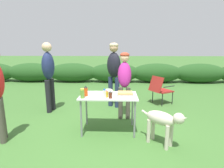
# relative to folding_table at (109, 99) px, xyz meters

# --- Properties ---
(ground_plane) EXTENTS (60.00, 60.00, 0.00)m
(ground_plane) POSITION_rel_folding_table_xyz_m (0.00, 0.00, -0.66)
(ground_plane) COLOR #3D6B2D
(shrub_hedge) EXTENTS (14.40, 0.90, 0.90)m
(shrub_hedge) POSITION_rel_folding_table_xyz_m (-0.00, 4.98, -0.21)
(shrub_hedge) COLOR #234C1E
(shrub_hedge) RESTS_ON ground
(folding_table) EXTENTS (1.10, 0.64, 0.74)m
(folding_table) POSITION_rel_folding_table_xyz_m (0.00, 0.00, 0.00)
(folding_table) COLOR silver
(folding_table) RESTS_ON ground
(food_tray) EXTENTS (0.33, 0.25, 0.06)m
(food_tray) POSITION_rel_folding_table_xyz_m (0.32, 0.04, 0.10)
(food_tray) COLOR #9E9EA3
(food_tray) RESTS_ON folding_table
(plate_stack) EXTENTS (0.25, 0.25, 0.02)m
(plate_stack) POSITION_rel_folding_table_xyz_m (-0.28, 0.12, 0.09)
(plate_stack) COLOR white
(plate_stack) RESTS_ON folding_table
(mixing_bowl) EXTENTS (0.19, 0.19, 0.09)m
(mixing_bowl) POSITION_rel_folding_table_xyz_m (-0.01, 0.14, 0.12)
(mixing_bowl) COLOR #ADBC99
(mixing_bowl) RESTS_ON folding_table
(paper_cup_stack) EXTENTS (0.08, 0.08, 0.11)m
(paper_cup_stack) POSITION_rel_folding_table_xyz_m (0.04, -0.09, 0.13)
(paper_cup_stack) COLOR white
(paper_cup_stack) RESTS_ON folding_table
(mayo_bottle) EXTENTS (0.06, 0.06, 0.19)m
(mayo_bottle) POSITION_rel_folding_table_xyz_m (-0.06, -0.21, 0.17)
(mayo_bottle) COLOR silver
(mayo_bottle) RESTS_ON folding_table
(relish_jar) EXTENTS (0.08, 0.08, 0.18)m
(relish_jar) POSITION_rel_folding_table_xyz_m (-0.46, -0.22, 0.16)
(relish_jar) COLOR olive
(relish_jar) RESTS_ON folding_table
(mustard_bottle) EXTENTS (0.07, 0.07, 0.14)m
(mustard_bottle) POSITION_rel_folding_table_xyz_m (-0.03, -0.14, 0.14)
(mustard_bottle) COLOR yellow
(mustard_bottle) RESTS_ON folding_table
(bbq_sauce_bottle) EXTENTS (0.06, 0.06, 0.14)m
(bbq_sauce_bottle) POSITION_rel_folding_table_xyz_m (0.04, -0.21, 0.14)
(bbq_sauce_bottle) COLOR #562314
(bbq_sauce_bottle) RESTS_ON folding_table
(hot_sauce_bottle) EXTENTS (0.08, 0.08, 0.20)m
(hot_sauce_bottle) POSITION_rel_folding_table_xyz_m (-0.43, -0.08, 0.17)
(hot_sauce_bottle) COLOR #CC4214
(hot_sauce_bottle) RESTS_ON folding_table
(standing_person_with_beanie) EXTENTS (0.32, 0.44, 1.53)m
(standing_person_with_beanie) POSITION_rel_folding_table_xyz_m (0.33, 0.73, 0.31)
(standing_person_with_beanie) COLOR #4C473D
(standing_person_with_beanie) RESTS_ON ground
(standing_person_in_navy_coat) EXTENTS (0.33, 0.42, 1.77)m
(standing_person_in_navy_coat) POSITION_rel_folding_table_xyz_m (-1.57, 1.05, 0.40)
(standing_person_in_navy_coat) COLOR black
(standing_person_in_navy_coat) RESTS_ON ground
(standing_person_in_red_jacket) EXTENTS (0.49, 0.45, 1.76)m
(standing_person_in_red_jacket) POSITION_rel_folding_table_xyz_m (0.06, 1.47, 0.43)
(standing_person_in_red_jacket) COLOR #232D4C
(standing_person_in_red_jacket) RESTS_ON ground
(dog) EXTENTS (0.66, 0.59, 0.65)m
(dog) POSITION_rel_folding_table_xyz_m (0.94, -0.50, -0.22)
(dog) COLOR beige
(dog) RESTS_ON ground
(camp_chair_green_behind_table) EXTENTS (0.74, 0.70, 0.83)m
(camp_chair_green_behind_table) POSITION_rel_folding_table_xyz_m (1.41, 1.74, -0.20)
(camp_chair_green_behind_table) COLOR maroon
(camp_chair_green_behind_table) RESTS_ON ground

